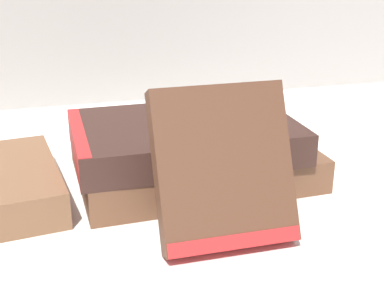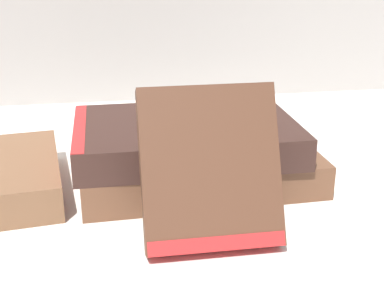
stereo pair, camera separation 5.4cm
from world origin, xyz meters
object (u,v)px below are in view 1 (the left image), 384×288
object	(u,v)px
book_flat_top	(179,137)
pocket_watch	(209,118)
book_flat_bottom	(188,161)
book_leaning_front	(224,173)
reading_glasses	(132,129)

from	to	relation	value
book_flat_top	pocket_watch	size ratio (longest dim) A/B	4.57
book_flat_bottom	book_leaning_front	xyz separation A→B (m)	(-0.00, -0.13, 0.04)
book_leaning_front	pocket_watch	distance (m)	0.12
book_flat_bottom	book_flat_top	distance (m)	0.04
book_flat_bottom	book_leaning_front	world-z (taller)	book_leaning_front
book_flat_top	book_leaning_front	bearing A→B (deg)	-86.57
book_flat_bottom	book_flat_top	bearing A→B (deg)	-137.12
book_flat_top	book_leaning_front	distance (m)	0.12
pocket_watch	reading_glasses	xyz separation A→B (m)	(-0.05, 0.18, -0.07)
book_flat_top	book_leaning_front	size ratio (longest dim) A/B	1.73
book_leaning_front	reading_glasses	size ratio (longest dim) A/B	1.14
book_flat_bottom	book_flat_top	size ratio (longest dim) A/B	1.10
book_leaning_front	book_flat_bottom	bearing A→B (deg)	88.01
pocket_watch	book_leaning_front	bearing A→B (deg)	-101.32
book_flat_bottom	reading_glasses	distance (m)	0.17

